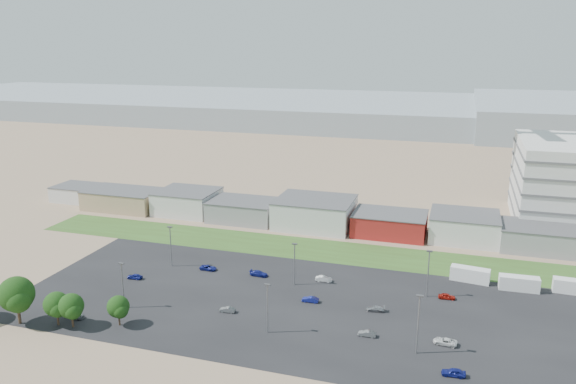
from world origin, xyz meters
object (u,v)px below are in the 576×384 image
at_px(parked_car_0, 445,342).
at_px(parked_car_10, 75,315).
at_px(parked_car_5, 135,276).
at_px(parked_car_11, 324,279).
at_px(parked_car_4, 227,310).
at_px(box_trailer_a, 470,275).
at_px(parked_car_9, 208,268).
at_px(parked_car_12, 375,309).
at_px(parked_car_1, 367,333).
at_px(parked_car_2, 454,372).
at_px(parked_car_8, 447,296).
at_px(parked_car_6, 259,273).
at_px(parked_car_7, 310,299).

height_order(parked_car_0, parked_car_10, parked_car_10).
relative_size(parked_car_5, parked_car_11, 0.94).
distance_m(parked_car_4, parked_car_5, 28.17).
relative_size(parked_car_0, parked_car_10, 1.03).
height_order(parked_car_4, parked_car_5, parked_car_5).
bearing_deg(box_trailer_a, parked_car_5, -155.75).
height_order(parked_car_4, parked_car_9, parked_car_9).
height_order(parked_car_11, parked_car_12, parked_car_11).
bearing_deg(parked_car_10, parked_car_1, -73.44).
distance_m(parked_car_2, parked_car_12, 24.56).
height_order(parked_car_2, parked_car_8, parked_car_2).
height_order(parked_car_2, parked_car_6, parked_car_2).
distance_m(parked_car_1, parked_car_8, 24.51).
distance_m(box_trailer_a, parked_car_2, 40.15).
distance_m(parked_car_0, parked_car_4, 42.13).
bearing_deg(parked_car_12, parked_car_6, -116.11).
xyz_separation_m(parked_car_2, parked_car_7, (-29.19, 19.01, -0.07)).
xyz_separation_m(parked_car_4, parked_car_9, (-12.96, 18.56, 0.02)).
bearing_deg(parked_car_4, parked_car_1, 84.55).
bearing_deg(parked_car_8, parked_car_10, 109.99).
xyz_separation_m(parked_car_0, parked_car_6, (-42.39, 18.77, 0.03)).
height_order(box_trailer_a, parked_car_0, box_trailer_a).
distance_m(parked_car_0, parked_car_8, 19.25).
xyz_separation_m(parked_car_1, parked_car_12, (-0.08, 10.45, 0.00)).
relative_size(parked_car_1, parked_car_10, 0.81).
xyz_separation_m(parked_car_5, parked_car_12, (55.00, 0.49, -0.05)).
distance_m(parked_car_4, parked_car_10, 29.76).
distance_m(parked_car_5, parked_car_7, 41.41).
xyz_separation_m(parked_car_8, parked_car_12, (-13.51, -10.04, -0.05)).
bearing_deg(parked_car_11, parked_car_8, -97.78).
distance_m(parked_car_7, parked_car_8, 28.89).
bearing_deg(parked_car_1, parked_car_5, -101.72).
bearing_deg(parked_car_0, box_trailer_a, 177.32).
relative_size(parked_car_0, parked_car_2, 1.09).
height_order(parked_car_5, parked_car_6, parked_car_6).
relative_size(parked_car_7, parked_car_10, 0.87).
distance_m(parked_car_6, parked_car_11, 15.18).
distance_m(parked_car_1, parked_car_4, 28.34).
relative_size(parked_car_5, parked_car_12, 0.94).
bearing_deg(parked_car_12, box_trailer_a, 131.82).
bearing_deg(parked_car_1, parked_car_8, 145.30).
xyz_separation_m(parked_car_5, parked_car_7, (41.41, 0.53, -0.02)).
xyz_separation_m(box_trailer_a, parked_car_6, (-46.61, -11.53, -0.98)).
bearing_deg(parked_car_8, box_trailer_a, -26.30).
height_order(parked_car_5, parked_car_12, parked_car_5).
height_order(parked_car_4, parked_car_11, parked_car_11).
xyz_separation_m(parked_car_8, parked_car_9, (-54.71, -0.78, -0.04)).
bearing_deg(parked_car_2, parked_car_11, -139.28).
bearing_deg(parked_car_0, parked_car_8, -173.63).
relative_size(parked_car_7, parked_car_12, 0.94).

